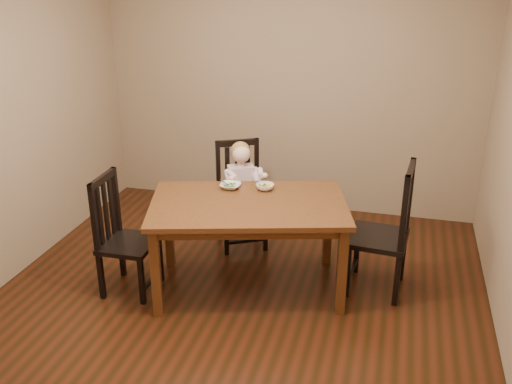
% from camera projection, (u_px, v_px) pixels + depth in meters
% --- Properties ---
extents(room, '(4.01, 4.01, 2.71)m').
position_uv_depth(room, '(236.00, 142.00, 4.17)').
color(room, '#3E1A0D').
rests_on(room, ground).
extents(dining_table, '(1.76, 1.33, 0.78)m').
position_uv_depth(dining_table, '(249.00, 213.00, 4.59)').
color(dining_table, '#442610').
rests_on(dining_table, room).
extents(chair_child, '(0.58, 0.57, 1.01)m').
position_uv_depth(chair_child, '(241.00, 196.00, 5.45)').
color(chair_child, black).
rests_on(chair_child, room).
extents(chair_left, '(0.42, 0.44, 1.01)m').
position_uv_depth(chair_left, '(123.00, 237.00, 4.66)').
color(chair_left, black).
rests_on(chair_left, room).
extents(chair_right, '(0.50, 0.52, 1.12)m').
position_uv_depth(chair_right, '(386.00, 232.00, 4.63)').
color(chair_right, black).
rests_on(chair_right, room).
extents(toddler, '(0.47, 0.50, 0.55)m').
position_uv_depth(toddler, '(242.00, 184.00, 5.35)').
color(toddler, beige).
rests_on(toddler, chair_child).
extents(bowl_peas, '(0.18, 0.18, 0.04)m').
position_uv_depth(bowl_peas, '(230.00, 186.00, 4.83)').
color(bowl_peas, white).
rests_on(bowl_peas, dining_table).
extents(bowl_veg, '(0.17, 0.17, 0.05)m').
position_uv_depth(bowl_veg, '(265.00, 187.00, 4.80)').
color(bowl_veg, white).
rests_on(bowl_veg, dining_table).
extents(fork, '(0.10, 0.07, 0.04)m').
position_uv_depth(fork, '(226.00, 184.00, 4.80)').
color(fork, silver).
rests_on(fork, bowl_peas).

